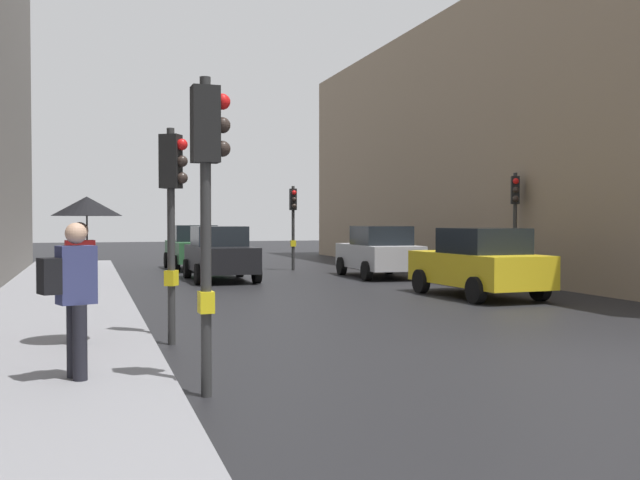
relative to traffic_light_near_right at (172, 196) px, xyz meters
name	(u,v)px	position (x,y,z in m)	size (l,w,h in m)	color
ground_plane	(609,364)	(5.51, -3.34, -2.34)	(120.00, 120.00, 0.00)	black
sidewalk_kerb	(52,322)	(-1.91, 2.66, -2.26)	(3.18, 40.00, 0.16)	gray
building_facade_right	(579,147)	(17.33, 13.17, 2.52)	(12.00, 30.73, 9.72)	gray
traffic_light_near_right	(172,196)	(0.00, 0.00, 0.00)	(0.44, 0.37, 3.40)	#2D2D2D
traffic_light_mid_street	(515,208)	(11.02, 7.74, -0.01)	(0.35, 0.45, 3.39)	#2D2D2D
traffic_light_near_left	(208,177)	(0.00, -3.57, 0.09)	(0.43, 0.25, 3.53)	#2D2D2D
traffic_light_far_median	(293,212)	(6.39, 16.11, -0.07)	(0.25, 0.44, 3.29)	#2D2D2D
car_yellow_taxi	(479,263)	(8.22, 4.95, -1.47)	(2.19, 4.29, 1.76)	yellow
car_dark_suv	(220,253)	(2.83, 12.15, -1.47)	(2.03, 4.21, 1.76)	black
car_silver_hatchback	(379,252)	(8.25, 11.78, -1.47)	(2.12, 4.25, 1.76)	#BCBCC1
car_green_estate	(194,247)	(2.76, 17.84, -1.47)	(2.10, 4.24, 1.76)	#2D6038
pedestrian_with_umbrella	(85,228)	(-1.31, -0.53, -0.50)	(1.00, 1.00, 2.14)	black
pedestrian_with_grey_backpack	(72,291)	(-1.43, -2.97, -1.18)	(0.66, 0.46, 1.77)	black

